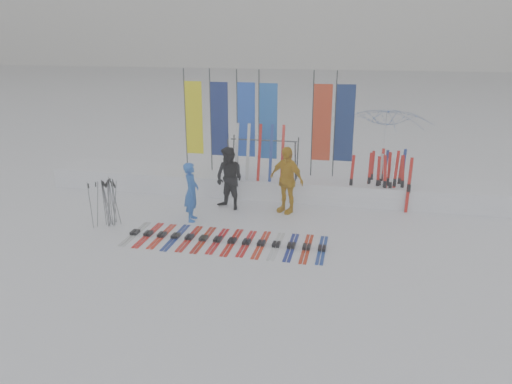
% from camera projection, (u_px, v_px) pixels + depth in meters
% --- Properties ---
extents(ground, '(120.00, 120.00, 0.00)m').
position_uv_depth(ground, '(233.00, 254.00, 11.44)').
color(ground, white).
rests_on(ground, ground).
extents(snow_bank, '(14.00, 1.60, 0.60)m').
position_uv_depth(snow_bank, '(270.00, 184.00, 15.63)').
color(snow_bank, white).
rests_on(snow_bank, ground).
extents(person_blue, '(0.48, 0.64, 1.60)m').
position_uv_depth(person_blue, '(191.00, 192.00, 13.24)').
color(person_blue, blue).
rests_on(person_blue, ground).
extents(person_black, '(1.08, 0.98, 1.79)m').
position_uv_depth(person_black, '(229.00, 179.00, 14.10)').
color(person_black, black).
rests_on(person_black, ground).
extents(person_yellow, '(1.19, 0.93, 1.88)m').
position_uv_depth(person_yellow, '(286.00, 180.00, 13.84)').
color(person_yellow, '#CE940D').
rests_on(person_yellow, ground).
extents(tent_canopy, '(3.77, 3.81, 2.66)m').
position_uv_depth(tent_canopy, '(383.00, 148.00, 15.86)').
color(tent_canopy, white).
rests_on(tent_canopy, ground).
extents(ski_row, '(4.86, 1.69, 0.07)m').
position_uv_depth(ski_row, '(225.00, 240.00, 12.08)').
color(ski_row, '#B0B1B7').
rests_on(ski_row, ground).
extents(pole_cluster, '(0.63, 0.61, 1.25)m').
position_uv_depth(pole_cluster, '(108.00, 203.00, 12.97)').
color(pole_cluster, '#595B60').
rests_on(pole_cluster, ground).
extents(feather_flags, '(5.31, 0.22, 3.20)m').
position_uv_depth(feather_flags, '(264.00, 121.00, 15.32)').
color(feather_flags, '#383A3F').
rests_on(feather_flags, ground).
extents(ski_rack, '(2.04, 0.80, 1.23)m').
position_uv_depth(ski_rack, '(263.00, 153.00, 14.95)').
color(ski_rack, '#383A3F').
rests_on(ski_rack, ground).
extents(upright_skis, '(1.69, 1.07, 1.67)m').
position_uv_depth(upright_skis, '(387.00, 180.00, 14.44)').
color(upright_skis, red).
rests_on(upright_skis, ground).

